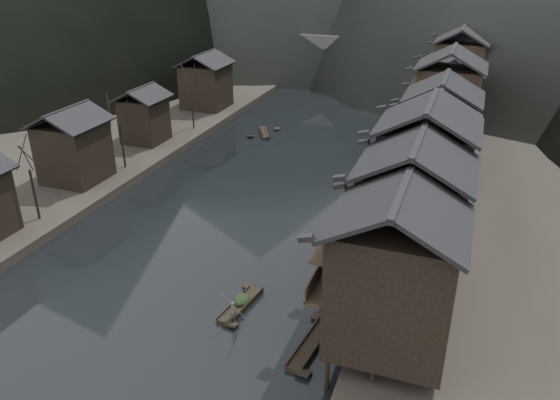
% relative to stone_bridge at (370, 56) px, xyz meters
% --- Properties ---
extents(water, '(300.00, 300.00, 0.00)m').
position_rel_stone_bridge_xyz_m(water, '(0.00, -72.00, -5.11)').
color(water, black).
rests_on(water, ground).
extents(left_bank, '(40.00, 200.00, 1.20)m').
position_rel_stone_bridge_xyz_m(left_bank, '(-35.00, -32.00, -4.51)').
color(left_bank, '#2D2823').
rests_on(left_bank, ground).
extents(stilt_houses, '(9.00, 67.60, 14.69)m').
position_rel_stone_bridge_xyz_m(stilt_houses, '(17.28, -52.95, 3.50)').
color(stilt_houses, black).
rests_on(stilt_houses, ground).
extents(left_houses, '(8.10, 53.20, 8.73)m').
position_rel_stone_bridge_xyz_m(left_houses, '(-20.50, -51.88, 0.55)').
color(left_houses, black).
rests_on(left_houses, left_bank).
extents(bare_trees, '(3.95, 44.52, 7.90)m').
position_rel_stone_bridge_xyz_m(bare_trees, '(-17.00, -61.15, 1.74)').
color(bare_trees, black).
rests_on(bare_trees, left_bank).
extents(moored_sampans, '(2.82, 74.81, 0.47)m').
position_rel_stone_bridge_xyz_m(moored_sampans, '(12.06, -44.96, -4.91)').
color(moored_sampans, black).
rests_on(moored_sampans, water).
extents(midriver_boats, '(18.48, 37.59, 0.44)m').
position_rel_stone_bridge_xyz_m(midriver_boats, '(1.18, -20.59, -4.91)').
color(midriver_boats, black).
rests_on(midriver_boats, water).
extents(stone_bridge, '(40.00, 6.00, 9.00)m').
position_rel_stone_bridge_xyz_m(stone_bridge, '(0.00, 0.00, 0.00)').
color(stone_bridge, '#4C4C4F').
rests_on(stone_bridge, ground).
extents(hero_sampan, '(1.82, 5.59, 0.44)m').
position_rel_stone_bridge_xyz_m(hero_sampan, '(5.81, -76.51, -4.91)').
color(hero_sampan, black).
rests_on(hero_sampan, water).
extents(cargo_heap, '(1.22, 1.59, 0.73)m').
position_rel_stone_bridge_xyz_m(cargo_heap, '(5.77, -76.25, -4.30)').
color(cargo_heap, black).
rests_on(cargo_heap, hero_sampan).
extents(boatman, '(0.71, 0.64, 1.64)m').
position_rel_stone_bridge_xyz_m(boatman, '(6.07, -78.42, -3.85)').
color(boatman, '#535255').
rests_on(boatman, hero_sampan).
extents(bamboo_pole, '(1.15, 2.04, 3.66)m').
position_rel_stone_bridge_xyz_m(bamboo_pole, '(6.27, -78.42, -1.20)').
color(bamboo_pole, '#8C7A51').
rests_on(bamboo_pole, boatman).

